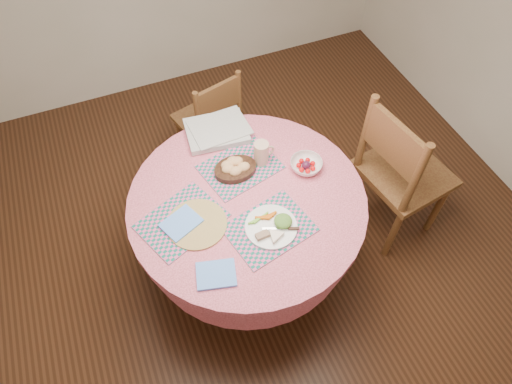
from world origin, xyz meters
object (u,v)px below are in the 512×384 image
wicker_trivet (197,224)px  latte_mug (262,153)px  bread_bowl (235,167)px  fruit_bowl (306,165)px  dinner_plate (273,226)px  chair_right (399,172)px  chair_back (211,119)px  dining_table (248,219)px

wicker_trivet → latte_mug: latte_mug is taller
bread_bowl → fruit_bowl: size_ratio=1.15×
wicker_trivet → fruit_bowl: 0.67m
bread_bowl → fruit_bowl: bearing=-18.8°
latte_mug → fruit_bowl: (0.20, -0.13, -0.05)m
dinner_plate → fruit_bowl: size_ratio=1.29×
chair_right → latte_mug: size_ratio=7.69×
wicker_trivet → dinner_plate: dinner_plate is taller
dinner_plate → fruit_bowl: bearing=41.6°
latte_mug → fruit_bowl: bearing=-33.4°
bread_bowl → fruit_bowl: 0.38m
fruit_bowl → latte_mug: bearing=146.6°
chair_back → bread_bowl: size_ratio=3.66×
chair_back → latte_mug: latte_mug is taller
fruit_bowl → wicker_trivet: bearing=-169.7°
wicker_trivet → fruit_bowl: (0.66, 0.12, 0.02)m
fruit_bowl → bread_bowl: bearing=161.2°
chair_right → latte_mug: 0.87m
fruit_bowl → dinner_plate: bearing=-138.4°
chair_right → dinner_plate: chair_right is taller
dining_table → latte_mug: latte_mug is taller
chair_back → wicker_trivet: (-0.39, -0.99, 0.32)m
chair_right → wicker_trivet: chair_right is taller
latte_mug → chair_right: bearing=-16.3°
chair_right → chair_back: 1.30m
dining_table → fruit_bowl: fruit_bowl is taller
bread_bowl → chair_right: bearing=-13.1°
wicker_trivet → dinner_plate: size_ratio=1.16×
dinner_plate → latte_mug: 0.44m
chair_back → fruit_bowl: size_ratio=4.20×
chair_right → bread_bowl: chair_right is taller
bread_bowl → fruit_bowl: bread_bowl is taller
wicker_trivet → latte_mug: (0.45, 0.25, 0.07)m
chair_back → dinner_plate: size_ratio=3.26×
dining_table → dinner_plate: size_ratio=4.80×
chair_right → fruit_bowl: bearing=71.8°
dining_table → dinner_plate: 0.31m
wicker_trivet → chair_right: bearing=1.0°
chair_right → bread_bowl: (-0.95, 0.22, 0.24)m
dinner_plate → fruit_bowl: (0.32, 0.28, 0.00)m
dining_table → wicker_trivet: size_ratio=4.13×
chair_right → chair_back: chair_right is taller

